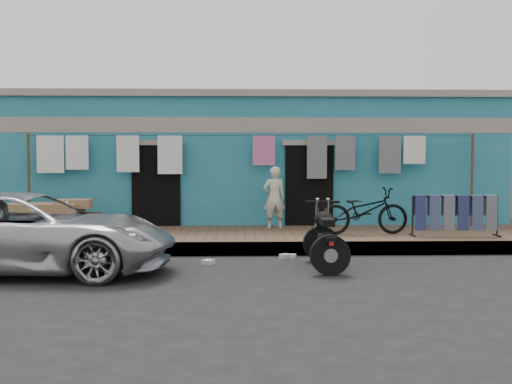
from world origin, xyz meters
name	(u,v)px	position (x,y,z in m)	size (l,w,h in m)	color
ground	(260,270)	(0.00, 0.00, 0.00)	(80.00, 80.00, 0.00)	black
sidewalk	(254,239)	(0.00, 3.00, 0.12)	(28.00, 3.00, 0.25)	brown
curb	(257,249)	(0.00, 1.55, 0.12)	(28.00, 0.10, 0.25)	gray
building	(250,162)	(0.00, 6.99, 1.69)	(12.20, 5.20, 3.36)	teal
clothesline	(234,158)	(-0.42, 4.25, 1.80)	(10.06, 0.06, 2.10)	brown
car	(28,232)	(-3.61, -0.17, 0.65)	(2.10, 4.62, 1.30)	#B8B7BC
seated_person	(274,197)	(0.46, 3.88, 0.93)	(0.49, 0.33, 1.36)	beige
bicycle	(364,206)	(2.21, 2.70, 0.83)	(0.63, 1.79, 1.16)	black
motorcycle	(325,235)	(1.08, 0.17, 0.54)	(0.63, 1.67, 1.07)	black
charpoy	(54,216)	(-4.20, 3.33, 0.58)	(1.98, 1.03, 0.65)	brown
jeans_rack	(455,215)	(3.96, 2.34, 0.67)	(1.77, 0.45, 0.84)	black
litter_a	(285,256)	(0.49, 1.20, 0.04)	(0.18, 0.14, 0.08)	silver
litter_b	(293,256)	(0.63, 1.20, 0.04)	(0.15, 0.11, 0.07)	silver
litter_c	(208,262)	(-0.86, 0.56, 0.04)	(0.20, 0.16, 0.08)	silver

